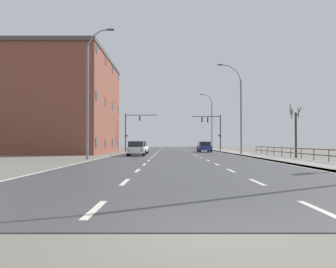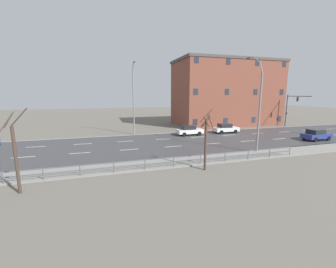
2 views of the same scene
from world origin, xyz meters
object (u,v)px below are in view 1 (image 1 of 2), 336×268
Objects in this scene: street_lamp_distant at (210,123)px; car_mid_centre at (138,148)px; traffic_signal_right at (212,126)px; car_far_left at (135,148)px; car_near_right at (203,147)px; street_lamp_midground at (238,111)px; traffic_signal_left at (130,126)px; brick_building at (69,105)px; street_lamp_left_bank at (88,95)px.

street_lamp_distant is 28.11m from car_mid_centre.
traffic_signal_right is (-0.72, -9.48, -1.16)m from street_lamp_distant.
car_far_left is (-11.64, -31.71, -4.48)m from street_lamp_distant.
car_near_right is at bearing -108.10° from traffic_signal_right.
car_near_right is at bearing 102.92° from street_lamp_midground.
traffic_signal_left is (-13.67, 0.29, 0.01)m from traffic_signal_right.
brick_building is at bearing 152.14° from car_mid_centre.
traffic_signal_left reaches higher than car_mid_centre.
car_far_left is 0.99× the size of car_near_right.
car_mid_centre and car_near_right have the same top height.
traffic_signal_left is 0.29× the size of brick_building.
car_mid_centre is (3.16, 14.79, -4.65)m from street_lamp_left_bank.
brick_building is at bearing 108.66° from street_lamp_left_bank.
street_lamp_midground is at bearing -13.43° from car_mid_centre.
car_near_right is at bearing 48.03° from car_mid_centre.
street_lamp_distant is at bearing 89.88° from street_lamp_midground.
street_lamp_distant is 1.71× the size of traffic_signal_left.
traffic_signal_left is 1.50× the size of car_mid_centre.
car_far_left and car_near_right have the same top height.
car_mid_centre is at bearing 77.93° from street_lamp_left_bank.
traffic_signal_right is at bearing -94.35° from street_lamp_distant.
brick_building reaches higher than car_mid_centre.
car_mid_centre is (2.62, -15.94, -3.34)m from traffic_signal_left.
traffic_signal_left is 1.50× the size of car_near_right.
street_lamp_distant is at bearing 67.58° from car_mid_centre.
street_lamp_midground is 18.75m from street_lamp_left_bank.
car_far_left and car_mid_centre have the same top height.
traffic_signal_left is at bearing 102.02° from car_mid_centre.
brick_building reaches higher than street_lamp_left_bank.
car_far_left is 6.59m from car_mid_centre.
street_lamp_distant is 17.12m from traffic_signal_left.
street_lamp_midground is 24.07m from traffic_signal_left.
car_far_left is at bearing 68.11° from street_lamp_left_bank.
brick_building is at bearing -155.60° from traffic_signal_right.
traffic_signal_left is 1.52× the size of car_far_left.
car_near_right is (8.74, 15.57, 0.00)m from car_far_left.
traffic_signal_left is at bearing 146.05° from car_near_right.
street_lamp_midground is 0.98× the size of street_lamp_distant.
car_far_left is at bearing -116.16° from traffic_signal_right.
traffic_signal_left is at bearing 126.57° from street_lamp_midground.
street_lamp_distant is at bearing 32.56° from traffic_signal_left.
traffic_signal_left is (-14.33, 19.32, -0.97)m from street_lamp_midground.
car_mid_centre is 13.21m from brick_building.
traffic_signal_right is 13.68m from traffic_signal_left.
street_lamp_distant reaches higher than car_near_right.
traffic_signal_left reaches higher than traffic_signal_right.
car_near_right is (-2.84, 12.37, -4.31)m from street_lamp_midground.
traffic_signal_left is at bearing 88.99° from street_lamp_left_bank.
street_lamp_distant is 0.49× the size of brick_building.
street_lamp_left_bank is at bearing -142.52° from street_lamp_midground.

